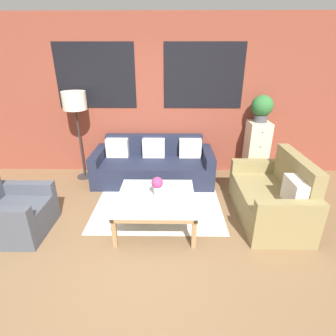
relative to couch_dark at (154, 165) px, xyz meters
The scene contains 11 objects.
ground_plane 1.98m from the couch_dark, 91.93° to the right, with size 16.00×16.00×0.00m, color brown.
wall_back_brick 1.23m from the couch_dark, 97.72° to the left, with size 8.40×0.09×2.80m.
rug 0.83m from the couch_dark, 80.84° to the right, with size 1.92×1.78×0.00m.
couch_dark is the anchor object (origin of this frame).
settee_vintage 2.12m from the couch_dark, 34.46° to the right, with size 0.80×1.42×0.92m.
armchair_corner 2.34m from the couch_dark, 137.38° to the right, with size 0.80×0.79×0.84m.
coffee_table 1.39m from the couch_dark, 84.88° to the right, with size 1.03×1.03×0.42m.
floor_lamp 1.72m from the couch_dark, behind, with size 0.40×0.40×1.59m.
drawer_cabinet 1.92m from the couch_dark, ahead, with size 0.38×0.43×1.05m.
potted_plant 2.16m from the couch_dark, ahead, with size 0.37×0.37×0.47m.
flower_vase 1.39m from the couch_dark, 83.97° to the right, with size 0.15×0.15×0.27m.
Camera 1 is at (0.39, -2.45, 2.17)m, focal length 28.00 mm.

